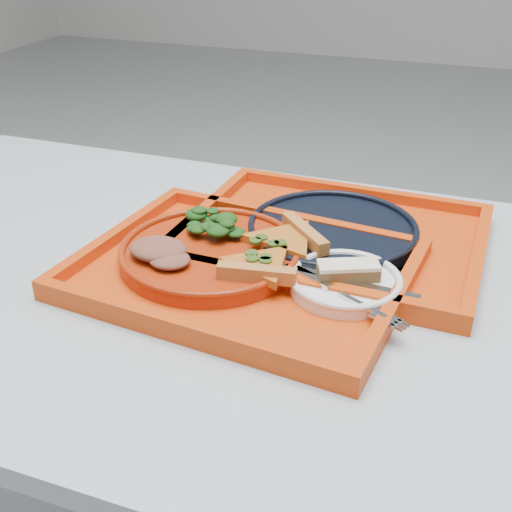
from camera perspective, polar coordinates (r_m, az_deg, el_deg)
name	(u,v)px	position (r m, az deg, el deg)	size (l,w,h in m)	color
table	(281,330)	(0.93, 2.27, -6.55)	(1.60, 0.80, 0.75)	#9BA4AE
tray_main	(244,274)	(0.91, -1.09, -1.59)	(0.45, 0.35, 0.01)	#C9390A
tray_far	(332,240)	(1.00, 6.76, 1.43)	(0.45, 0.35, 0.01)	#C9390A
dinner_plate	(211,255)	(0.93, -4.06, 0.11)	(0.26, 0.26, 0.02)	#9E270A
side_plate	(345,284)	(0.87, 7.91, -2.52)	(0.15, 0.15, 0.01)	white
navy_plate	(332,232)	(1.00, 6.81, 2.14)	(0.26, 0.26, 0.02)	black
pizza_slice_a	(261,262)	(0.87, 0.42, -0.58)	(0.12, 0.10, 0.02)	gold
pizza_slice_b	(285,237)	(0.93, 2.59, 1.68)	(0.13, 0.11, 0.02)	gold
salad_heap	(216,217)	(0.97, -3.59, 3.49)	(0.09, 0.08, 0.04)	black
meat_portion	(158,249)	(0.90, -8.69, 0.61)	(0.08, 0.07, 0.03)	brown
dessert_bar	(348,271)	(0.86, 8.21, -1.30)	(0.09, 0.06, 0.02)	#4A3218
knife	(350,282)	(0.85, 8.34, -2.29)	(0.18, 0.02, 0.01)	silver
fork	(339,292)	(0.83, 7.38, -3.20)	(0.18, 0.02, 0.01)	silver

